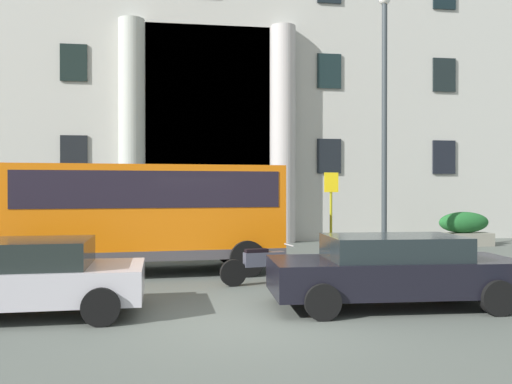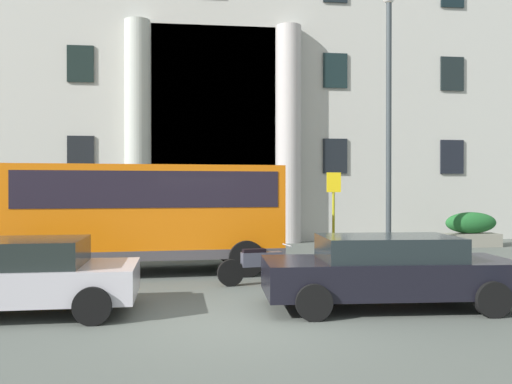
{
  "view_description": "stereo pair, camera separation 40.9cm",
  "coord_description": "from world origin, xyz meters",
  "px_view_note": "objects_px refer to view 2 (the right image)",
  "views": [
    {
      "loc": [
        -1.3,
        -8.88,
        2.21
      ],
      "look_at": [
        0.85,
        5.21,
        2.1
      ],
      "focal_mm": 38.28,
      "sensor_mm": 36.0,
      "label": 1
    },
    {
      "loc": [
        -0.89,
        -8.94,
        2.21
      ],
      "look_at": [
        0.85,
        5.21,
        2.1
      ],
      "focal_mm": 38.28,
      "sensor_mm": 36.0,
      "label": 2
    }
  ],
  "objects_px": {
    "orange_minibus": "(150,209)",
    "scooter_by_planter": "(392,262)",
    "hedge_planter_far_east": "(471,230)",
    "lamppost_plaza_centre": "(389,104)",
    "bus_stop_sign": "(334,206)",
    "parked_hatchback_near": "(20,275)",
    "hedge_planter_far_west": "(211,231)",
    "parked_compact_extra": "(388,270)",
    "motorcycle_near_kerb": "(260,265)"
  },
  "relations": [
    {
      "from": "bus_stop_sign",
      "to": "parked_compact_extra",
      "type": "distance_m",
      "value": 6.65
    },
    {
      "from": "scooter_by_planter",
      "to": "lamppost_plaza_centre",
      "type": "relative_size",
      "value": 0.23
    },
    {
      "from": "parked_hatchback_near",
      "to": "motorcycle_near_kerb",
      "type": "relative_size",
      "value": 1.96
    },
    {
      "from": "parked_hatchback_near",
      "to": "scooter_by_planter",
      "type": "bearing_deg",
      "value": 16.05
    },
    {
      "from": "hedge_planter_far_east",
      "to": "hedge_planter_far_west",
      "type": "relative_size",
      "value": 1.2
    },
    {
      "from": "hedge_planter_far_east",
      "to": "lamppost_plaza_centre",
      "type": "relative_size",
      "value": 0.24
    },
    {
      "from": "bus_stop_sign",
      "to": "lamppost_plaza_centre",
      "type": "xyz_separation_m",
      "value": [
        2.26,
        1.38,
        3.37
      ]
    },
    {
      "from": "hedge_planter_far_west",
      "to": "motorcycle_near_kerb",
      "type": "distance_m",
      "value": 7.1
    },
    {
      "from": "parked_compact_extra",
      "to": "hedge_planter_far_west",
      "type": "bearing_deg",
      "value": 108.91
    },
    {
      "from": "bus_stop_sign",
      "to": "parked_compact_extra",
      "type": "relative_size",
      "value": 0.58
    },
    {
      "from": "scooter_by_planter",
      "to": "lamppost_plaza_centre",
      "type": "xyz_separation_m",
      "value": [
        1.89,
        5.25,
        4.56
      ]
    },
    {
      "from": "bus_stop_sign",
      "to": "hedge_planter_far_east",
      "type": "xyz_separation_m",
      "value": [
        6.14,
        3.13,
        -1.03
      ]
    },
    {
      "from": "hedge_planter_far_west",
      "to": "scooter_by_planter",
      "type": "height_order",
      "value": "hedge_planter_far_west"
    },
    {
      "from": "parked_hatchback_near",
      "to": "lamppost_plaza_centre",
      "type": "xyz_separation_m",
      "value": [
        9.56,
        7.67,
        4.34
      ]
    },
    {
      "from": "scooter_by_planter",
      "to": "hedge_planter_far_east",
      "type": "bearing_deg",
      "value": 62.17
    },
    {
      "from": "orange_minibus",
      "to": "bus_stop_sign",
      "type": "height_order",
      "value": "orange_minibus"
    },
    {
      "from": "parked_compact_extra",
      "to": "scooter_by_planter",
      "type": "distance_m",
      "value": 2.9
    },
    {
      "from": "hedge_planter_far_west",
      "to": "lamppost_plaza_centre",
      "type": "distance_m",
      "value": 7.5
    },
    {
      "from": "orange_minibus",
      "to": "motorcycle_near_kerb",
      "type": "bearing_deg",
      "value": -43.77
    },
    {
      "from": "bus_stop_sign",
      "to": "parked_hatchback_near",
      "type": "bearing_deg",
      "value": -139.26
    },
    {
      "from": "hedge_planter_far_east",
      "to": "scooter_by_planter",
      "type": "xyz_separation_m",
      "value": [
        -5.77,
        -7.0,
        -0.16
      ]
    },
    {
      "from": "scooter_by_planter",
      "to": "motorcycle_near_kerb",
      "type": "height_order",
      "value": "same"
    },
    {
      "from": "scooter_by_planter",
      "to": "motorcycle_near_kerb",
      "type": "distance_m",
      "value": 3.14
    },
    {
      "from": "lamppost_plaza_centre",
      "to": "orange_minibus",
      "type": "bearing_deg",
      "value": -157.8
    },
    {
      "from": "motorcycle_near_kerb",
      "to": "lamppost_plaza_centre",
      "type": "height_order",
      "value": "lamppost_plaza_centre"
    },
    {
      "from": "orange_minibus",
      "to": "parked_hatchback_near",
      "type": "bearing_deg",
      "value": -117.03
    },
    {
      "from": "parked_compact_extra",
      "to": "parked_hatchback_near",
      "type": "relative_size",
      "value": 1.14
    },
    {
      "from": "hedge_planter_far_west",
      "to": "lamppost_plaza_centre",
      "type": "height_order",
      "value": "lamppost_plaza_centre"
    },
    {
      "from": "hedge_planter_far_west",
      "to": "parked_compact_extra",
      "type": "height_order",
      "value": "hedge_planter_far_west"
    },
    {
      "from": "parked_hatchback_near",
      "to": "motorcycle_near_kerb",
      "type": "distance_m",
      "value": 5.12
    },
    {
      "from": "parked_hatchback_near",
      "to": "hedge_planter_far_east",
      "type": "bearing_deg",
      "value": 33.59
    },
    {
      "from": "bus_stop_sign",
      "to": "orange_minibus",
      "type": "bearing_deg",
      "value": -162.12
    },
    {
      "from": "orange_minibus",
      "to": "hedge_planter_far_west",
      "type": "relative_size",
      "value": 3.96
    },
    {
      "from": "orange_minibus",
      "to": "bus_stop_sign",
      "type": "xyz_separation_m",
      "value": [
        5.39,
        1.74,
        -0.01
      ]
    },
    {
      "from": "bus_stop_sign",
      "to": "scooter_by_planter",
      "type": "relative_size",
      "value": 1.33
    },
    {
      "from": "orange_minibus",
      "to": "parked_hatchback_near",
      "type": "distance_m",
      "value": 5.02
    },
    {
      "from": "hedge_planter_far_west",
      "to": "parked_hatchback_near",
      "type": "bearing_deg",
      "value": -111.43
    },
    {
      "from": "orange_minibus",
      "to": "hedge_planter_far_west",
      "type": "bearing_deg",
      "value": 65.49
    },
    {
      "from": "bus_stop_sign",
      "to": "scooter_by_planter",
      "type": "height_order",
      "value": "bus_stop_sign"
    },
    {
      "from": "scooter_by_planter",
      "to": "bus_stop_sign",
      "type": "bearing_deg",
      "value": 107.13
    },
    {
      "from": "orange_minibus",
      "to": "hedge_planter_far_east",
      "type": "distance_m",
      "value": 12.56
    },
    {
      "from": "orange_minibus",
      "to": "hedge_planter_far_west",
      "type": "height_order",
      "value": "orange_minibus"
    },
    {
      "from": "orange_minibus",
      "to": "hedge_planter_far_east",
      "type": "xyz_separation_m",
      "value": [
        11.53,
        4.87,
        -1.03
      ]
    },
    {
      "from": "lamppost_plaza_centre",
      "to": "hedge_planter_far_east",
      "type": "bearing_deg",
      "value": 24.24
    },
    {
      "from": "parked_compact_extra",
      "to": "motorcycle_near_kerb",
      "type": "xyz_separation_m",
      "value": [
        -2.03,
        2.64,
        -0.23
      ]
    },
    {
      "from": "hedge_planter_far_east",
      "to": "parked_compact_extra",
      "type": "xyz_separation_m",
      "value": [
        -6.88,
        -9.67,
        0.07
      ]
    },
    {
      "from": "hedge_planter_far_west",
      "to": "scooter_by_planter",
      "type": "xyz_separation_m",
      "value": [
        3.96,
        -7.02,
        -0.22
      ]
    },
    {
      "from": "parked_compact_extra",
      "to": "parked_hatchback_near",
      "type": "height_order",
      "value": "parked_compact_extra"
    },
    {
      "from": "orange_minibus",
      "to": "scooter_by_planter",
      "type": "bearing_deg",
      "value": -24.59
    },
    {
      "from": "bus_stop_sign",
      "to": "parked_hatchback_near",
      "type": "distance_m",
      "value": 9.67
    }
  ]
}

